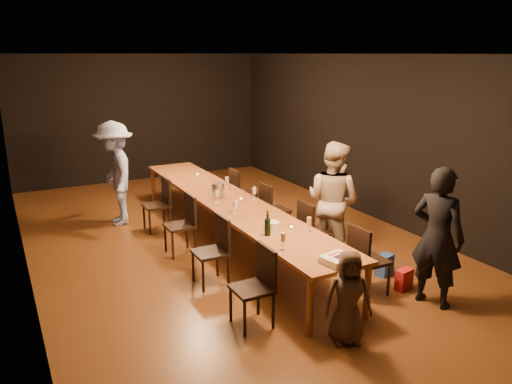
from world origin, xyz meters
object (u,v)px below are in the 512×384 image
chair_right_3 (244,193)px  chair_left_2 (180,225)px  chair_left_3 (156,205)px  chair_right_0 (369,260)px  chair_left_0 (252,288)px  child (348,297)px  champagne_bottle (268,223)px  chair_right_1 (316,231)px  table (230,203)px  birthday_cake (338,259)px  plate_stack (272,226)px  chair_left_1 (210,252)px  man_blue (115,174)px  ice_bucket (218,190)px  woman_birthday (438,237)px  woman_tan (333,201)px  chair_right_2 (275,209)px

chair_right_3 → chair_left_2: bearing=-54.8°
chair_left_3 → chair_right_0: bearing=-154.7°
chair_left_3 → chair_left_0: bearing=-180.0°
chair_left_3 → child: 4.44m
chair_left_3 → child: bearing=-170.3°
chair_left_2 → champagne_bottle: bearing=-160.3°
chair_right_1 → table: bearing=-144.7°
table → birthday_cake: size_ratio=15.28×
chair_left_0 → child: bearing=-135.9°
plate_stack → chair_left_1: bearing=157.0°
chair_right_0 → man_blue: size_ratio=0.50×
man_blue → champagne_bottle: man_blue is taller
chair_left_3 → ice_bucket: size_ratio=4.25×
chair_left_3 → chair_left_2: bearing=-180.0°
chair_left_1 → chair_left_2: size_ratio=1.00×
champagne_bottle → table: bearing=81.7°
child → plate_stack: child is taller
chair_left_2 → birthday_cake: size_ratio=2.37×
man_blue → plate_stack: 3.65m
chair_left_2 → ice_bucket: 0.92m
champagne_bottle → woman_birthday: bearing=-38.9°
chair_right_1 → champagne_bottle: (-1.10, -0.48, 0.45)m
chair_left_3 → ice_bucket: 1.25m
champagne_bottle → chair_left_0: bearing=-130.1°
chair_right_0 → chair_left_3: 3.98m
chair_left_3 → woman_tan: 3.14m
woman_tan → plate_stack: size_ratio=9.00×
chair_right_0 → chair_right_3: same height
chair_left_0 → chair_left_3: bearing=0.0°
chair_left_0 → woman_birthday: (2.22, -0.59, 0.41)m
chair_right_0 → child: size_ratio=0.89×
chair_left_2 → birthday_cake: chair_left_2 is taller
man_blue → child: (1.26, -5.07, -0.41)m
woman_tan → champagne_bottle: woman_tan is taller
chair_right_3 → woman_tan: size_ratio=0.52×
chair_right_0 → birthday_cake: 0.98m
child → table: bearing=112.8°
chair_right_0 → chair_left_1: 2.08m
chair_left_0 → man_blue: man_blue is taller
table → plate_stack: size_ratio=30.29×
woman_birthday → woman_tan: (-0.22, 1.80, 0.02)m
chair_left_1 → champagne_bottle: champagne_bottle is taller
chair_right_0 → woman_birthday: bearing=41.7°
chair_right_2 → woman_birthday: size_ratio=0.53×
chair_right_0 → chair_right_1: same height
woman_tan → birthday_cake: bearing=123.7°
chair_right_0 → chair_right_1: size_ratio=1.00×
child → chair_left_3: bearing=124.4°
chair_right_0 → child: (-0.95, -0.77, 0.06)m
chair_right_3 → chair_right_0: bearing=-0.0°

